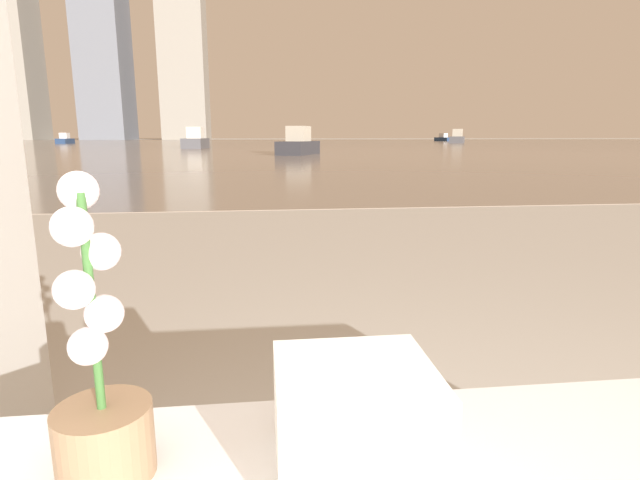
{
  "coord_description": "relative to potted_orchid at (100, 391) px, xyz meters",
  "views": [
    {
      "loc": [
        -0.3,
        0.15,
        1.02
      ],
      "look_at": [
        -0.07,
        2.12,
        0.6
      ],
      "focal_mm": 28.0,
      "sensor_mm": 36.0,
      "label": 1
    }
  ],
  "objects": [
    {
      "name": "potted_orchid",
      "position": [
        0.0,
        0.0,
        0.0
      ],
      "size": [
        0.13,
        0.13,
        0.43
      ],
      "color": "#8C6B4C",
      "rests_on": "bathtub"
    },
    {
      "name": "skyline_tower_1",
      "position": [
        -32.79,
        117.19,
        21.18
      ],
      "size": [
        9.24,
        13.09,
        43.71
      ],
      "color": "slate",
      "rests_on": "ground_plane"
    },
    {
      "name": "towel_stack",
      "position": [
        0.35,
        -0.03,
        -0.05
      ],
      "size": [
        0.22,
        0.21,
        0.16
      ],
      "color": "white",
      "rests_on": "bathtub"
    },
    {
      "name": "harbor_boat_2",
      "position": [
        2.26,
        26.27,
        -0.15
      ],
      "size": [
        2.66,
        4.15,
        1.47
      ],
      "color": "#2D2D33",
      "rests_on": "harbor_water"
    },
    {
      "name": "harbor_boat_4",
      "position": [
        -4.77,
        39.84,
        -0.1
      ],
      "size": [
        1.72,
        4.39,
        1.62
      ],
      "color": "#4C4C51",
      "rests_on": "harbor_water"
    },
    {
      "name": "harbor_water",
      "position": [
        0.53,
        61.19,
        -0.67
      ],
      "size": [
        180.0,
        110.0,
        0.01
      ],
      "color": "gray",
      "rests_on": "ground_plane"
    },
    {
      "name": "skyline_tower_2",
      "position": [
        -15.99,
        117.19,
        18.24
      ],
      "size": [
        9.44,
        11.66,
        37.84
      ],
      "color": "gray",
      "rests_on": "ground_plane"
    },
    {
      "name": "harbor_boat_0",
      "position": [
        -23.09,
        63.62,
        -0.22
      ],
      "size": [
        1.24,
        3.4,
        1.27
      ],
      "color": "navy",
      "rests_on": "harbor_water"
    },
    {
      "name": "harbor_boat_3",
      "position": [
        31.64,
        84.0,
        -0.21
      ],
      "size": [
        2.24,
        3.63,
        1.29
      ],
      "color": "navy",
      "rests_on": "harbor_water"
    },
    {
      "name": "harbor_boat_1",
      "position": [
        25.46,
        62.26,
        -0.05
      ],
      "size": [
        3.47,
        4.94,
        1.76
      ],
      "color": "#4C4C51",
      "rests_on": "harbor_water"
    },
    {
      "name": "skyline_tower_0",
      "position": [
        -50.7,
        117.19,
        24.65
      ],
      "size": [
        7.55,
        10.93,
        50.65
      ],
      "color": "gray",
      "rests_on": "ground_plane"
    }
  ]
}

